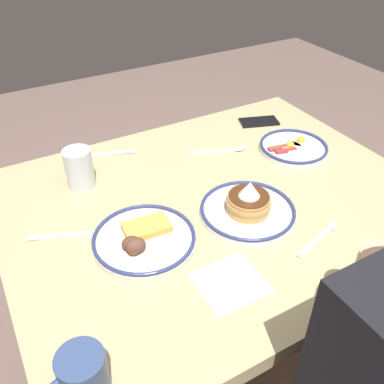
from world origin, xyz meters
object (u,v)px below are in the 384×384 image
object	(u,v)px
drinking_glass	(80,170)
tea_spoon	(225,150)
fork_near	(65,235)
butter_knife	(104,154)
coffee_mug	(82,375)
plate_far_companion	(248,207)
plate_near_main	(293,147)
cell_phone	(259,122)
fork_far	(319,239)
plate_center_pancakes	(143,239)
paper_napkin	(230,283)

from	to	relation	value
drinking_glass	tea_spoon	xyz separation A→B (m)	(-0.49, 0.05, -0.05)
fork_near	butter_knife	bearing A→B (deg)	-124.12
coffee_mug	drinking_glass	distance (m)	0.66
coffee_mug	fork_near	distance (m)	0.44
fork_near	butter_knife	distance (m)	0.40
plate_far_companion	plate_near_main	bearing A→B (deg)	-148.66
cell_phone	tea_spoon	bearing A→B (deg)	45.81
plate_far_companion	fork_far	xyz separation A→B (m)	(-0.10, 0.18, -0.02)
fork_near	tea_spoon	distance (m)	0.62
plate_center_pancakes	cell_phone	world-z (taller)	plate_center_pancakes
fork_near	tea_spoon	xyz separation A→B (m)	(-0.60, -0.15, 0.00)
plate_center_pancakes	tea_spoon	bearing A→B (deg)	-146.89
tea_spoon	plate_center_pancakes	bearing A→B (deg)	33.11
plate_far_companion	butter_knife	distance (m)	0.55
plate_center_pancakes	fork_near	xyz separation A→B (m)	(0.17, -0.12, -0.01)
plate_far_companion	plate_center_pancakes	bearing A→B (deg)	-6.64
butter_knife	tea_spoon	size ratio (longest dim) A/B	1.13
plate_near_main	plate_far_companion	distance (m)	0.39
drinking_glass	fork_far	xyz separation A→B (m)	(-0.46, 0.54, -0.05)
cell_phone	paper_napkin	bearing A→B (deg)	68.03
plate_near_main	drinking_glass	world-z (taller)	drinking_glass
plate_near_main	fork_far	distance (m)	0.45
plate_near_main	tea_spoon	world-z (taller)	plate_near_main
plate_far_companion	fork_near	xyz separation A→B (m)	(0.47, -0.16, -0.02)
paper_napkin	tea_spoon	bearing A→B (deg)	-121.76
plate_center_pancakes	paper_napkin	distance (m)	0.25
plate_far_companion	paper_napkin	bearing A→B (deg)	45.97
paper_napkin	fork_near	bearing A→B (deg)	-50.06
tea_spoon	plate_far_companion	bearing A→B (deg)	67.51
plate_center_pancakes	fork_far	distance (m)	0.45
paper_napkin	fork_far	xyz separation A→B (m)	(-0.28, -0.01, 0.00)
plate_center_pancakes	fork_far	world-z (taller)	plate_center_pancakes
coffee_mug	cell_phone	xyz separation A→B (m)	(-0.90, -0.70, -0.05)
fork_near	fork_far	world-z (taller)	same
drinking_glass	cell_phone	world-z (taller)	drinking_glass
drinking_glass	fork_far	distance (m)	0.71
plate_far_companion	drinking_glass	size ratio (longest dim) A/B	2.21
plate_far_companion	coffee_mug	xyz separation A→B (m)	(0.55, 0.27, 0.03)
paper_napkin	tea_spoon	size ratio (longest dim) A/B	0.79
cell_phone	butter_knife	size ratio (longest dim) A/B	0.67
cell_phone	butter_knife	bearing A→B (deg)	12.86
coffee_mug	butter_knife	distance (m)	0.82
paper_napkin	plate_center_pancakes	bearing A→B (deg)	-61.60
coffee_mug	fork_near	world-z (taller)	coffee_mug
plate_far_companion	drinking_glass	distance (m)	0.51
butter_knife	tea_spoon	xyz separation A→B (m)	(-0.37, 0.18, 0.00)
paper_napkin	butter_knife	world-z (taller)	butter_knife
fork_far	tea_spoon	bearing A→B (deg)	-93.37
fork_near	drinking_glass	bearing A→B (deg)	-118.56
plate_near_main	tea_spoon	xyz separation A→B (m)	(0.21, -0.11, -0.01)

